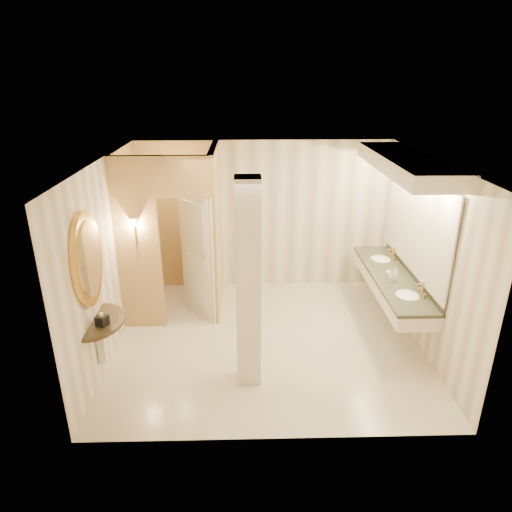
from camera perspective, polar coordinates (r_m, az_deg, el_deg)
The scene contains 16 objects.
floor at distance 7.03m, azimuth 1.40°, elevation -10.46°, with size 4.50×4.50×0.00m, color beige.
ceiling at distance 6.03m, azimuth 1.65°, elevation 11.73°, with size 4.50×4.50×0.00m, color silver.
wall_back at distance 8.29m, azimuth 0.80°, elevation 5.03°, with size 4.50×0.02×2.70m, color #F0E2D0.
wall_front at distance 4.62m, azimuth 2.81°, elevation -9.69°, with size 4.50×0.02×2.70m, color #F0E2D0.
wall_left at distance 6.68m, azimuth -18.14°, elevation -0.42°, with size 0.02×4.00×2.70m, color #F0E2D0.
wall_right at distance 6.90m, azimuth 20.52°, elevation -0.03°, with size 0.02×4.00×2.70m, color #F0E2D0.
toilet_closet at distance 7.33m, azimuth -7.79°, elevation 2.79°, with size 1.50×1.55×2.70m.
wall_sconce at distance 6.86m, azimuth -14.96°, elevation 3.93°, with size 0.14×0.14×0.42m.
vanity at distance 7.06m, azimuth 17.64°, elevation 3.27°, with size 0.75×2.65×2.09m.
console_shelf at distance 5.94m, azimuth -19.93°, elevation -3.66°, with size 0.91×0.91×1.91m.
pillar at distance 5.58m, azimuth -0.96°, elevation -3.78°, with size 0.31×0.31×2.70m, color white.
tissue_box at distance 5.97m, azimuth -18.68°, elevation -7.65°, with size 0.13×0.13×0.13m, color black.
toilet at distance 8.44m, azimuth -6.65°, elevation -2.16°, with size 0.38×0.66×0.67m, color white.
soap_bottle_a at distance 7.08m, azimuth 16.42°, elevation -2.54°, with size 0.06×0.06×0.13m, color beige.
soap_bottle_b at distance 7.29m, azimuth 16.27°, elevation -1.87°, with size 0.09×0.09×0.11m, color silver.
soap_bottle_c at distance 7.11m, azimuth 16.98°, elevation -2.19°, with size 0.08×0.08×0.20m, color #C6B28C.
Camera 1 is at (-0.33, -5.92, 3.78)m, focal length 32.00 mm.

